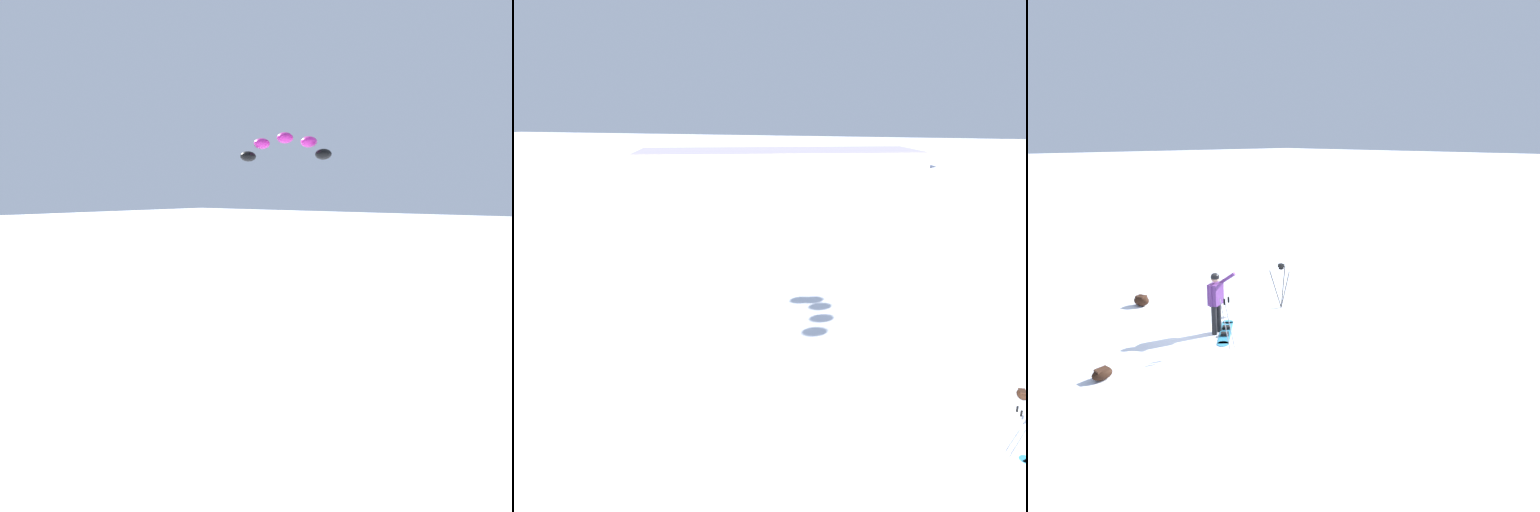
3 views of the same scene
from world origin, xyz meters
TOP-DOWN VIEW (x-y plane):
  - gear_bag_small at (3.32, 0.83)m, footprint 0.49×0.35m
  - ski_poles at (0.46, 1.46)m, footprint 0.27×0.36m
  - distant_ridge at (63.31, 25.26)m, footprint 27.89×43.58m

SIDE VIEW (x-z plane):
  - gear_bag_small at x=3.32m, z-range 0.01..0.26m
  - ski_poles at x=0.46m, z-range 0.20..1.48m
  - distant_ridge at x=63.31m, z-range 0.00..2.22m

